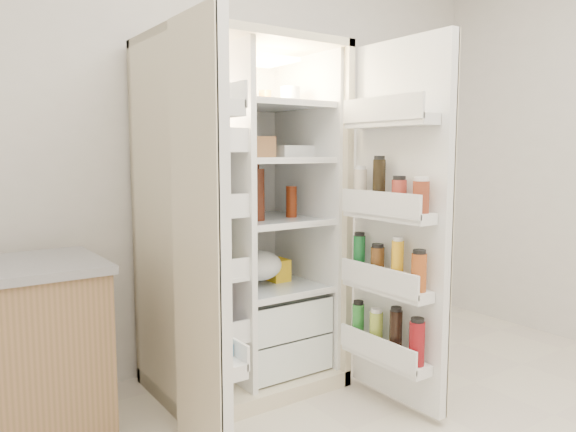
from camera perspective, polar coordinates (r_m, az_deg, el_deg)
wall_back at (r=3.25m, az=-6.30°, el=8.60°), size 4.00×0.02×2.70m
refrigerator at (r=2.92m, az=-5.08°, el=-3.12°), size 0.94×0.70×1.80m
freezer_door at (r=2.13m, az=-9.05°, el=-2.78°), size 0.15×0.40×1.72m
fridge_door at (r=2.64m, az=11.38°, el=-1.57°), size 0.17×0.58×1.72m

